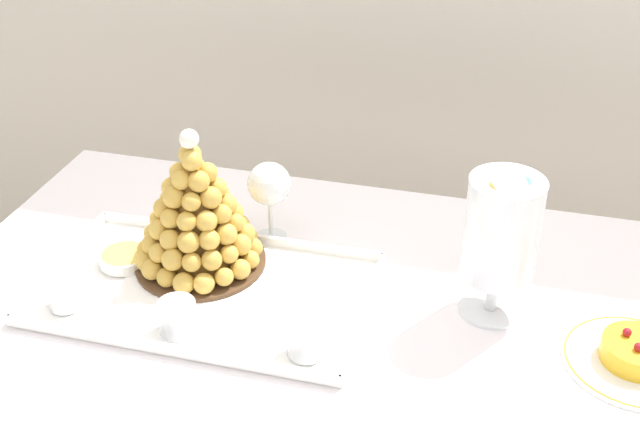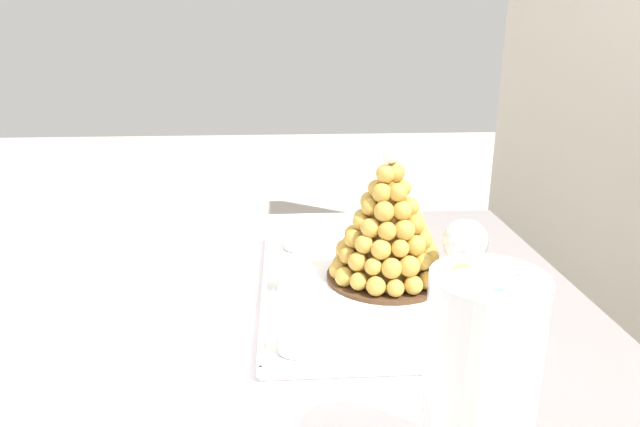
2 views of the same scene
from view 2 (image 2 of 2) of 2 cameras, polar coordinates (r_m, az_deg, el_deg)
The scene contains 9 objects.
buffet_table at distance 0.94m, azimuth 3.89°, elevation -18.79°, with size 1.42×0.91×0.76m.
serving_tray at distance 1.09m, azimuth 3.15°, elevation -7.60°, with size 0.56×0.34×0.02m.
croquembouche at distance 1.10m, azimuth 6.85°, elevation -1.63°, with size 0.23×0.23×0.27m.
dessert_cup_left at distance 1.27m, azimuth -2.36°, elevation -2.60°, with size 0.05×0.05×0.05m.
dessert_cup_mid_left at distance 1.07m, azimuth -2.72°, elevation -6.38°, with size 0.06×0.06×0.06m.
dessert_cup_centre at distance 0.89m, azimuth -2.43°, elevation -12.33°, with size 0.06×0.06×0.05m.
creme_brulee_ramekin at distance 1.25m, azimuth 4.09°, elevation -3.50°, with size 0.09×0.09×0.02m.
macaron_goblet at distance 0.63m, azimuth 15.98°, elevation -13.62°, with size 0.12×0.12×0.26m.
wine_glass at distance 1.04m, azimuth 14.40°, elevation -2.94°, with size 0.08×0.08×0.16m.
Camera 2 is at (0.74, -0.11, 1.25)m, focal length 31.82 mm.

